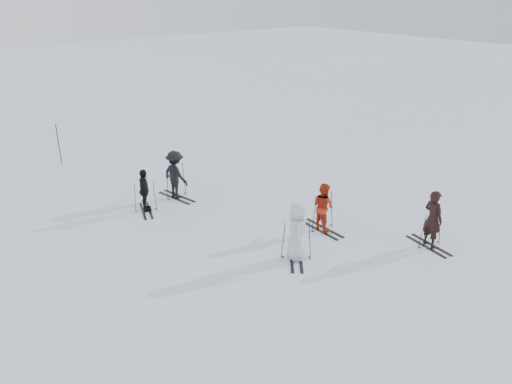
# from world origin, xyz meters

# --- Properties ---
(ground) EXTENTS (120.00, 120.00, 0.00)m
(ground) POSITION_xyz_m (0.00, 0.00, 0.00)
(ground) COLOR silver
(ground) RESTS_ON ground
(skier_near_dark) EXTENTS (0.57, 0.75, 1.88)m
(skier_near_dark) POSITION_xyz_m (2.98, -4.09, 0.94)
(skier_near_dark) COLOR black
(skier_near_dark) RESTS_ON ground
(skier_red) EXTENTS (0.66, 0.83, 1.66)m
(skier_red) POSITION_xyz_m (1.17, -1.13, 0.83)
(skier_red) COLOR #AB2813
(skier_red) RESTS_ON ground
(skier_grey) EXTENTS (1.01, 1.05, 1.81)m
(skier_grey) POSITION_xyz_m (-0.86, -1.98, 0.91)
(skier_grey) COLOR silver
(skier_grey) RESTS_ON ground
(skier_uphill_left) EXTENTS (0.69, 1.01, 1.59)m
(skier_uphill_left) POSITION_xyz_m (-2.78, 4.00, 0.80)
(skier_uphill_left) COLOR black
(skier_uphill_left) RESTS_ON ground
(skier_uphill_far) EXTENTS (0.88, 1.30, 1.87)m
(skier_uphill_far) POSITION_xyz_m (-1.24, 4.38, 0.93)
(skier_uphill_far) COLOR black
(skier_uphill_far) RESTS_ON ground
(skis_near_dark) EXTENTS (1.86, 1.21, 1.26)m
(skis_near_dark) POSITION_xyz_m (2.98, -4.09, 0.63)
(skis_near_dark) COLOR black
(skis_near_dark) RESTS_ON ground
(skis_red) EXTENTS (1.87, 1.05, 1.34)m
(skis_red) POSITION_xyz_m (1.17, -1.13, 0.67)
(skis_red) COLOR black
(skis_red) RESTS_ON ground
(skis_grey) EXTENTS (1.96, 1.87, 1.30)m
(skis_grey) POSITION_xyz_m (-0.86, -1.98, 0.65)
(skis_grey) COLOR black
(skis_grey) RESTS_ON ground
(skis_uphill_left) EXTENTS (1.76, 1.32, 1.15)m
(skis_uphill_left) POSITION_xyz_m (-2.78, 4.00, 0.57)
(skis_uphill_left) COLOR black
(skis_uphill_left) RESTS_ON ground
(skis_uphill_far) EXTENTS (1.99, 1.27, 1.35)m
(skis_uphill_far) POSITION_xyz_m (-1.24, 4.38, 0.67)
(skis_uphill_far) COLOR black
(skis_uphill_far) RESTS_ON ground
(piste_marker) EXTENTS (0.05, 0.05, 1.85)m
(piste_marker) POSITION_xyz_m (-3.32, 11.30, 0.93)
(piste_marker) COLOR black
(piste_marker) RESTS_ON ground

